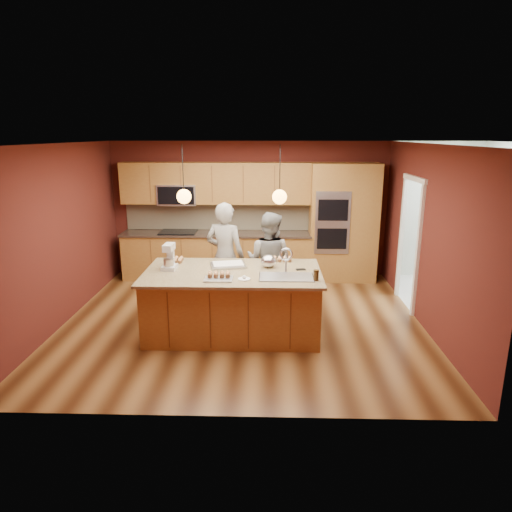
{
  "coord_description": "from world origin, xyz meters",
  "views": [
    {
      "loc": [
        0.4,
        -6.62,
        2.84
      ],
      "look_at": [
        0.21,
        -0.1,
        1.08
      ],
      "focal_mm": 32.0,
      "sensor_mm": 36.0,
      "label": 1
    }
  ],
  "objects_px": {
    "stand_mixer": "(169,258)",
    "person_left": "(225,256)",
    "mixing_bowl": "(269,261)",
    "island": "(234,301)",
    "person_right": "(269,261)"
  },
  "relations": [
    {
      "from": "island",
      "to": "person_left",
      "type": "height_order",
      "value": "person_left"
    },
    {
      "from": "island",
      "to": "mixing_bowl",
      "type": "xyz_separation_m",
      "value": [
        0.5,
        0.23,
        0.55
      ]
    },
    {
      "from": "person_left",
      "to": "stand_mixer",
      "type": "height_order",
      "value": "person_left"
    },
    {
      "from": "stand_mixer",
      "to": "island",
      "type": "bearing_deg",
      "value": -2.37
    },
    {
      "from": "stand_mixer",
      "to": "person_left",
      "type": "bearing_deg",
      "value": 53.39
    },
    {
      "from": "island",
      "to": "stand_mixer",
      "type": "xyz_separation_m",
      "value": [
        -0.94,
        0.09,
        0.61
      ]
    },
    {
      "from": "island",
      "to": "person_left",
      "type": "xyz_separation_m",
      "value": [
        -0.22,
        0.96,
        0.42
      ]
    },
    {
      "from": "person_right",
      "to": "stand_mixer",
      "type": "height_order",
      "value": "person_right"
    },
    {
      "from": "person_left",
      "to": "island",
      "type": "bearing_deg",
      "value": 118.39
    },
    {
      "from": "island",
      "to": "person_right",
      "type": "relative_size",
      "value": 1.55
    },
    {
      "from": "island",
      "to": "person_right",
      "type": "distance_m",
      "value": 1.14
    },
    {
      "from": "person_left",
      "to": "stand_mixer",
      "type": "xyz_separation_m",
      "value": [
        -0.73,
        -0.87,
        0.2
      ]
    },
    {
      "from": "stand_mixer",
      "to": "mixing_bowl",
      "type": "distance_m",
      "value": 1.45
    },
    {
      "from": "person_left",
      "to": "mixing_bowl",
      "type": "xyz_separation_m",
      "value": [
        0.71,
        -0.73,
        0.13
      ]
    },
    {
      "from": "person_left",
      "to": "stand_mixer",
      "type": "bearing_deg",
      "value": 65.93
    }
  ]
}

